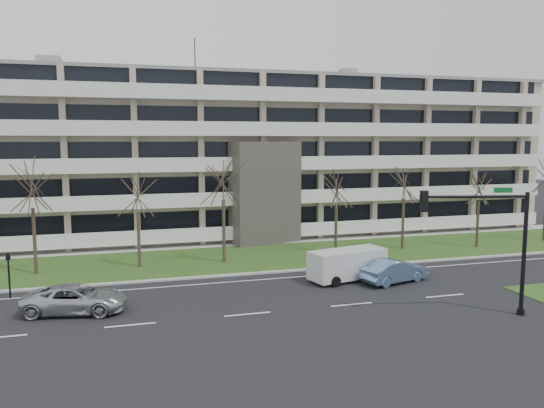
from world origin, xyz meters
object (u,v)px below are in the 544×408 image
object	(u,v)px
pedestrian_signal	(9,269)
blue_sedan	(394,271)
traffic_signal	(489,234)
white_van	(348,262)
silver_pickup	(75,299)

from	to	relation	value
pedestrian_signal	blue_sedan	bearing A→B (deg)	-24.83
blue_sedan	traffic_signal	world-z (taller)	traffic_signal
blue_sedan	white_van	xyz separation A→B (m)	(-2.61, 1.41, 0.44)
silver_pickup	pedestrian_signal	distance (m)	5.47
white_van	traffic_signal	bearing A→B (deg)	-78.00
blue_sedan	white_van	bearing A→B (deg)	46.01
traffic_signal	pedestrian_signal	world-z (taller)	traffic_signal
blue_sedan	traffic_signal	size ratio (longest dim) A/B	0.69
traffic_signal	silver_pickup	bearing A→B (deg)	175.20
silver_pickup	pedestrian_signal	xyz separation A→B (m)	(-3.88, 3.73, 0.98)
blue_sedan	pedestrian_signal	world-z (taller)	pedestrian_signal
silver_pickup	blue_sedan	distance (m)	19.37
blue_sedan	traffic_signal	distance (m)	8.12
white_van	traffic_signal	xyz separation A→B (m)	(4.04, -8.54, 3.17)
white_van	pedestrian_signal	distance (m)	20.70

